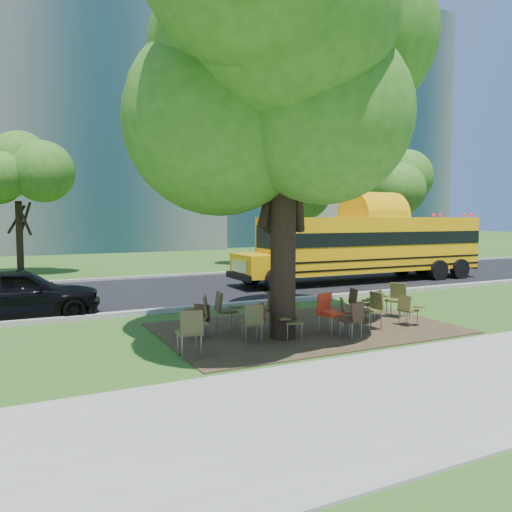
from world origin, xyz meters
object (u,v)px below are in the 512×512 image
chair_7 (408,308)px  chair_9 (199,318)px  black_car (18,293)px  chair_3 (290,318)px  chair_5 (328,310)px  chair_8 (200,312)px  school_bus (371,244)px  chair_4 (353,317)px  chair_13 (375,302)px  chair_12 (358,301)px  chair_2 (256,318)px  chair_14 (337,311)px  chair_0 (191,328)px  chair_15 (395,297)px  chair_11 (273,305)px  main_tree (284,79)px  chair_10 (225,307)px  chair_6 (371,307)px  chair_1 (253,320)px

chair_7 → chair_9: size_ratio=1.02×
chair_7 → black_car: black_car is taller
chair_3 → chair_5: 1.03m
chair_3 → chair_8: bearing=-21.6°
school_bus → black_car: 13.73m
chair_4 → chair_13: (1.78, 1.43, -0.02)m
chair_12 → chair_13: size_ratio=1.04×
school_bus → chair_2: 11.39m
chair_9 → chair_14: chair_14 is taller
chair_0 → chair_15: chair_0 is taller
chair_3 → chair_8: size_ratio=0.88×
chair_13 → chair_0: bearing=171.3°
chair_7 → chair_0: bearing=-97.4°
chair_11 → chair_3: bearing=-108.7°
chair_0 → chair_13: bearing=17.1°
chair_7 → chair_9: bearing=-112.0°
chair_0 → chair_12: 5.28m
chair_0 → chair_7: size_ratio=1.20×
chair_8 → chair_12: (4.40, -0.00, -0.07)m
chair_5 → chair_14: chair_5 is taller
main_tree → chair_10: bearing=126.4°
chair_6 → chair_12: chair_6 is taller
chair_1 → chair_3: chair_1 is taller
main_tree → chair_13: 6.10m
chair_1 → chair_15: (4.69, 0.87, 0.04)m
chair_10 → chair_15: bearing=89.4°
chair_3 → chair_5: (1.02, 0.06, 0.08)m
chair_6 → chair_14: chair_6 is taller
school_bus → chair_3: size_ratio=13.27×
chair_11 → chair_12: chair_11 is taller
chair_14 → chair_13: bearing=-39.5°
chair_4 → chair_13: size_ratio=1.04×
chair_2 → chair_5: chair_5 is taller
chair_3 → chair_10: bearing=-44.7°
school_bus → chair_15: 7.85m
chair_8 → chair_9: (-0.04, -0.10, -0.11)m
chair_0 → chair_14: bearing=12.3°
school_bus → chair_12: bearing=-130.6°
chair_15 → chair_9: bearing=58.7°
main_tree → chair_13: bearing=12.0°
school_bus → chair_14: school_bus is taller
chair_4 → black_car: (-6.62, 5.70, 0.19)m
chair_9 → chair_13: bearing=-139.6°
chair_11 → chair_1: bearing=-142.9°
chair_8 → chair_4: bearing=-94.3°
chair_4 → chair_9: 3.42m
chair_12 → chair_15: size_ratio=0.90×
chair_4 → chair_13: bearing=23.9°
chair_0 → chair_10: chair_10 is taller
chair_6 → black_car: size_ratio=0.22×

